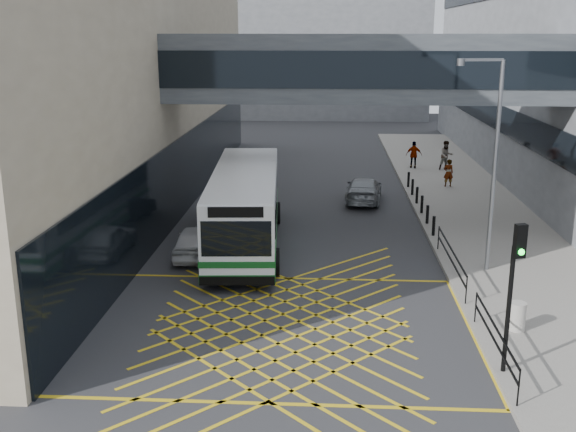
% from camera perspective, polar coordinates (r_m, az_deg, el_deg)
% --- Properties ---
extents(ground, '(120.00, 120.00, 0.00)m').
position_cam_1_polar(ground, '(21.58, -0.63, -9.48)').
color(ground, '#333335').
extents(building_far, '(28.00, 16.00, 18.00)m').
position_cam_1_polar(building_far, '(79.63, 0.96, 15.19)').
color(building_far, slate).
rests_on(building_far, ground).
extents(skybridge, '(20.00, 4.10, 3.00)m').
position_cam_1_polar(skybridge, '(31.64, 6.44, 12.37)').
color(skybridge, '#44494E').
rests_on(skybridge, ground).
extents(pavement, '(6.00, 54.00, 0.16)m').
position_cam_1_polar(pavement, '(36.50, 15.30, 0.49)').
color(pavement, gray).
rests_on(pavement, ground).
extents(box_junction, '(12.00, 9.00, 0.01)m').
position_cam_1_polar(box_junction, '(21.58, -0.63, -9.47)').
color(box_junction, gold).
rests_on(box_junction, ground).
extents(bus, '(3.55, 12.05, 3.33)m').
position_cam_1_polar(bus, '(29.42, -3.62, 0.95)').
color(bus, white).
rests_on(bus, ground).
extents(car_white, '(1.84, 4.25, 1.34)m').
position_cam_1_polar(car_white, '(28.32, -7.81, -2.08)').
color(car_white, silver).
rests_on(car_white, ground).
extents(car_dark, '(2.75, 4.47, 1.31)m').
position_cam_1_polar(car_dark, '(33.11, -4.72, 0.53)').
color(car_dark, black).
rests_on(car_dark, ground).
extents(car_silver, '(2.40, 4.79, 1.44)m').
position_cam_1_polar(car_silver, '(37.46, 6.44, 2.31)').
color(car_silver, gray).
rests_on(car_silver, ground).
extents(traffic_light, '(0.33, 0.50, 4.21)m').
position_cam_1_polar(traffic_light, '(18.48, 18.59, -4.95)').
color(traffic_light, black).
rests_on(traffic_light, pavement).
extents(street_lamp, '(1.82, 0.56, 8.00)m').
position_cam_1_polar(street_lamp, '(26.16, 16.82, 5.10)').
color(street_lamp, slate).
rests_on(street_lamp, pavement).
extents(litter_bin, '(0.51, 0.51, 0.89)m').
position_cam_1_polar(litter_bin, '(22.09, 18.83, -8.04)').
color(litter_bin, '#ADA89E').
rests_on(litter_bin, pavement).
extents(kerb_railings, '(0.05, 12.54, 1.00)m').
position_cam_1_polar(kerb_railings, '(23.33, 15.00, -5.75)').
color(kerb_railings, black).
rests_on(kerb_railings, pavement).
extents(bollards, '(0.14, 10.14, 0.90)m').
position_cam_1_polar(bollards, '(35.90, 11.06, 1.38)').
color(bollards, black).
rests_on(bollards, pavement).
extents(pedestrian_a, '(0.71, 0.55, 1.63)m').
position_cam_1_polar(pedestrian_a, '(41.32, 13.42, 3.57)').
color(pedestrian_a, gray).
rests_on(pedestrian_a, pavement).
extents(pedestrian_b, '(1.05, 0.76, 1.94)m').
position_cam_1_polar(pedestrian_b, '(46.31, 13.25, 5.00)').
color(pedestrian_b, gray).
rests_on(pedestrian_b, pavement).
extents(pedestrian_c, '(1.10, 0.58, 1.81)m').
position_cam_1_polar(pedestrian_c, '(46.53, 10.61, 5.11)').
color(pedestrian_c, gray).
rests_on(pedestrian_c, pavement).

